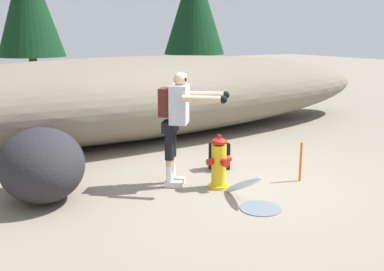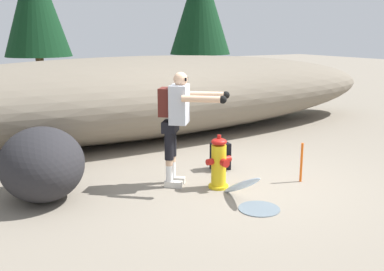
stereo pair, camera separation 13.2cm
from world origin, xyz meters
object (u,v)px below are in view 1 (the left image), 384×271
utility_worker (178,115)px  spare_backpack (219,157)px  boulder_mid (45,155)px  fire_hydrant (219,163)px  boulder_large (42,165)px  survey_stake (301,162)px

utility_worker → spare_backpack: (0.97, 0.33, -0.84)m
spare_backpack → utility_worker: bearing=-60.6°
spare_backpack → boulder_mid: (-2.48, 1.34, 0.08)m
fire_hydrant → spare_backpack: size_ratio=1.68×
spare_backpack → boulder_large: size_ratio=0.34×
boulder_large → survey_stake: (3.51, -1.23, -0.19)m
fire_hydrant → spare_backpack: (0.51, 0.72, -0.15)m
fire_hydrant → boulder_mid: bearing=133.6°
spare_backpack → boulder_large: boulder_large is taller
utility_worker → boulder_mid: (-1.51, 1.67, -0.77)m
boulder_mid → survey_stake: size_ratio=1.46×
fire_hydrant → survey_stake: 1.29m
fire_hydrant → spare_backpack: fire_hydrant is taller
fire_hydrant → utility_worker: bearing=139.6°
fire_hydrant → boulder_mid: 2.85m
utility_worker → boulder_mid: size_ratio=1.90×
fire_hydrant → survey_stake: fire_hydrant is taller
utility_worker → fire_hydrant: bearing=-0.3°
spare_backpack → fire_hydrant: bearing=-25.0°
utility_worker → survey_stake: bearing=14.9°
utility_worker → spare_backpack: 1.33m
utility_worker → survey_stake: size_ratio=2.78×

